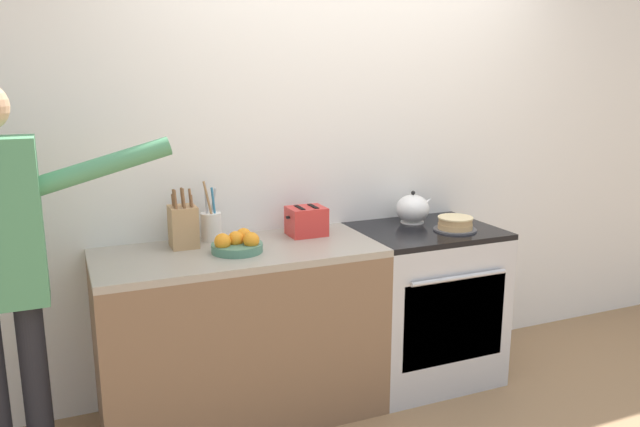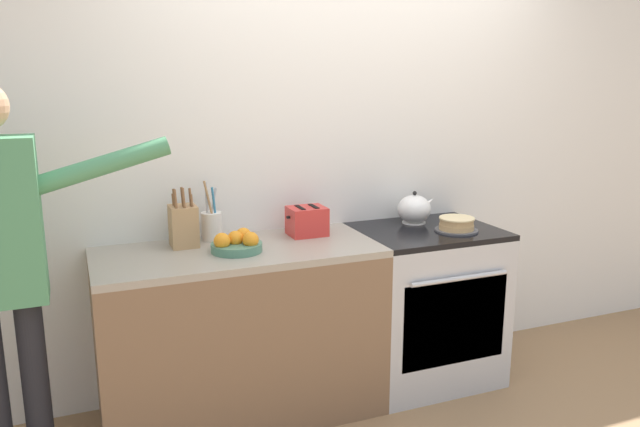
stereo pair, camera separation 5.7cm
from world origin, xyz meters
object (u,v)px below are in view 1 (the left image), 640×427
tea_kettle (413,209)px  person_baker (2,255)px  layer_cake (455,224)px  fruit_bowl (238,244)px  toaster (306,221)px  knife_block (183,226)px  stove_range (424,303)px  utensil_crock (211,225)px

tea_kettle → person_baker: (-2.10, -0.33, 0.06)m
tea_kettle → person_baker: bearing=-171.1°
layer_cake → tea_kettle: tea_kettle is taller
fruit_bowl → toaster: (0.43, 0.17, 0.04)m
knife_block → stove_range: bearing=-6.8°
knife_block → person_baker: 0.85m
person_baker → layer_cake: bearing=-4.8°
stove_range → utensil_crock: utensil_crock is taller
utensil_crock → toaster: bearing=-10.2°
tea_kettle → layer_cake: bearing=-65.0°
stove_range → layer_cake: bearing=-39.3°
layer_cake → tea_kettle: bearing=115.0°
layer_cake → fruit_bowl: fruit_bowl is taller
tea_kettle → knife_block: (-1.32, 0.00, 0.03)m
layer_cake → fruit_bowl: (-1.21, 0.06, 0.00)m
utensil_crock → person_baker: size_ratio=0.18×
layer_cake → utensil_crock: size_ratio=0.75×
stove_range → knife_block: (-1.31, 0.16, 0.55)m
layer_cake → knife_block: (-1.43, 0.25, 0.07)m
utensil_crock → person_baker: person_baker is taller
tea_kettle → toaster: 0.67m
utensil_crock → toaster: utensil_crock is taller
stove_range → knife_block: 1.43m
stove_range → fruit_bowl: size_ratio=3.56×
layer_cake → person_baker: 2.22m
stove_range → knife_block: bearing=173.2°
knife_block → toaster: (0.65, -0.02, -0.03)m
stove_range → tea_kettle: (0.00, 0.15, 0.52)m
knife_block → person_baker: (-0.78, -0.33, 0.03)m
person_baker → fruit_bowl: bearing=1.2°
knife_block → utensil_crock: utensil_crock is taller
layer_cake → toaster: (-0.79, 0.23, 0.04)m
tea_kettle → knife_block: 1.32m
knife_block → utensil_crock: bearing=22.8°
fruit_bowl → toaster: bearing=21.3°
stove_range → layer_cake: (0.12, -0.10, 0.48)m
stove_range → layer_cake: size_ratio=3.77×
knife_block → fruit_bowl: knife_block is taller
tea_kettle → fruit_bowl: bearing=-170.3°
tea_kettle → toaster: size_ratio=1.12×
tea_kettle → fruit_bowl: (-1.10, -0.19, -0.04)m
fruit_bowl → toaster: 0.46m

